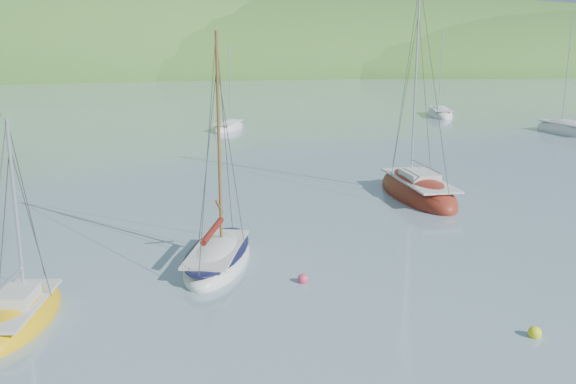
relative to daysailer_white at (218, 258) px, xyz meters
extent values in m
plane|color=slate|center=(4.03, -6.08, -0.22)|extent=(700.00, 700.00, 0.00)
ellipsoid|color=#3A6225|center=(4.03, 163.92, -0.22)|extent=(440.00, 110.00, 44.00)
ellipsoid|color=#3A6225|center=(94.03, 153.92, -0.22)|extent=(240.00, 100.00, 34.00)
ellipsoid|color=silver|center=(0.00, 0.01, -0.11)|extent=(3.90, 6.56, 1.51)
cube|color=beige|center=(-0.03, -0.11, 0.44)|extent=(2.97, 5.10, 0.10)
cylinder|color=brown|center=(0.21, 0.72, 4.51)|extent=(0.12, 0.12, 8.23)
ellipsoid|color=#101235|center=(0.00, 0.01, 0.34)|extent=(3.84, 6.49, 0.26)
cylinder|color=#5C150F|center=(-0.21, -0.71, 1.35)|extent=(1.06, 2.91, 0.24)
ellipsoid|color=maroon|center=(11.65, 9.02, -0.05)|extent=(3.03, 8.49, 2.33)
cube|color=beige|center=(11.65, 8.85, 0.77)|extent=(2.26, 6.62, 0.10)
cylinder|color=#AFAEB3|center=(11.64, 10.03, 6.01)|extent=(0.12, 0.12, 10.57)
cube|color=beige|center=(11.65, 8.85, 1.01)|extent=(1.62, 2.39, 0.42)
cylinder|color=#AFAEB3|center=(11.67, 8.00, 1.68)|extent=(0.15, 4.06, 0.09)
ellipsoid|color=gold|center=(-6.44, -4.21, -0.12)|extent=(2.78, 5.41, 1.41)
cube|color=beige|center=(-6.46, -4.31, 0.39)|extent=(2.10, 4.21, 0.10)
cylinder|color=#AFAEB3|center=(-6.35, -3.60, 3.20)|extent=(0.12, 0.12, 5.69)
cube|color=beige|center=(-6.46, -4.31, 0.63)|extent=(1.32, 1.60, 0.42)
cylinder|color=#AFAEB3|center=(-6.53, -4.82, 1.30)|extent=(0.45, 2.47, 0.09)
ellipsoid|color=silver|center=(3.50, 37.53, -0.10)|extent=(4.42, 6.44, 1.66)
cube|color=beige|center=(3.45, 37.42, 0.50)|extent=(3.38, 4.99, 0.10)
cylinder|color=#AFAEB3|center=(3.79, 38.20, 4.11)|extent=(0.12, 0.12, 7.31)
ellipsoid|color=silver|center=(27.90, 44.45, -0.07)|extent=(4.34, 7.83, 2.02)
cube|color=beige|center=(27.87, 44.31, 0.64)|extent=(3.30, 6.08, 0.10)
cylinder|color=#AFAEB3|center=(28.12, 45.31, 5.05)|extent=(0.12, 0.12, 8.90)
ellipsoid|color=silver|center=(34.17, 29.53, -0.06)|extent=(3.82, 8.34, 2.20)
cube|color=beige|center=(34.19, 29.37, 0.71)|extent=(2.88, 6.50, 0.10)
cylinder|color=#AFAEB3|center=(34.05, 30.49, 5.50)|extent=(0.12, 0.12, 9.66)
sphere|color=yellow|center=(8.79, -7.93, -0.10)|extent=(0.40, 0.40, 0.40)
sphere|color=#C8385C|center=(2.90, -2.52, -0.10)|extent=(0.40, 0.40, 0.40)
camera|label=1|loc=(-1.36, -23.81, 8.36)|focal=40.00mm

